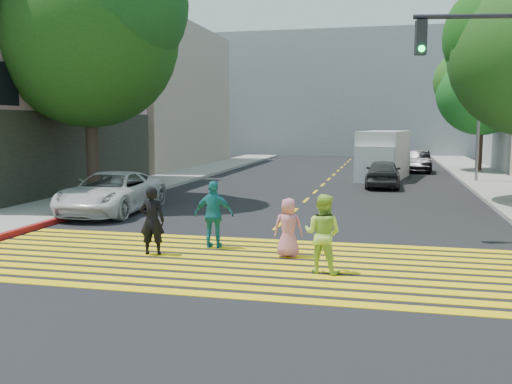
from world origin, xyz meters
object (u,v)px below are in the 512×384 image
(pedestrian_woman, at_px, (323,234))
(pedestrian_extra, at_px, (214,215))
(tree_right_far, at_px, (483,85))
(pedestrian_man, at_px, (152,221))
(pedestrian_child, at_px, (288,228))
(tree_left, at_px, (90,26))
(dark_car_parked, at_px, (417,161))
(dark_car_near, at_px, (383,173))
(white_van, at_px, (383,156))
(white_sedan, at_px, (111,193))
(silver_car, at_px, (390,157))

(pedestrian_woman, relative_size, pedestrian_extra, 0.98)
(tree_right_far, relative_size, pedestrian_man, 4.93)
(pedestrian_child, bearing_deg, tree_left, -44.82)
(tree_right_far, distance_m, dark_car_parked, 6.13)
(pedestrian_extra, distance_m, dark_car_near, 15.49)
(tree_right_far, height_order, white_van, tree_right_far)
(pedestrian_child, xyz_separation_m, white_van, (1.92, 19.80, 0.58))
(tree_left, xyz_separation_m, pedestrian_woman, (10.07, -8.87, -6.01))
(tree_left, height_order, pedestrian_extra, tree_left)
(dark_car_near, bearing_deg, tree_right_far, -120.90)
(pedestrian_woman, xyz_separation_m, pedestrian_extra, (-2.92, 1.78, 0.02))
(dark_car_near, bearing_deg, tree_left, 35.50)
(tree_left, relative_size, white_sedan, 1.96)
(tree_left, relative_size, dark_car_parked, 2.44)
(tree_left, bearing_deg, pedestrian_man, -53.90)
(tree_left, xyz_separation_m, white_van, (11.05, 12.17, -5.57))
(pedestrian_child, relative_size, white_van, 0.23)
(tree_left, height_order, dark_car_parked, tree_left)
(pedestrian_child, relative_size, dark_car_parked, 0.34)
(pedestrian_woman, relative_size, silver_car, 0.35)
(pedestrian_man, height_order, silver_car, pedestrian_man)
(tree_right_far, relative_size, white_van, 1.36)
(silver_car, relative_size, white_van, 0.80)
(dark_car_parked, bearing_deg, white_van, -114.00)
(white_sedan, bearing_deg, white_van, 56.36)
(tree_right_far, height_order, pedestrian_extra, tree_right_far)
(tree_right_far, xyz_separation_m, silver_car, (-5.56, 4.39, -4.79))
(white_sedan, relative_size, dark_car_near, 1.27)
(pedestrian_man, relative_size, dark_car_parked, 0.39)
(pedestrian_child, relative_size, silver_car, 0.29)
(silver_car, bearing_deg, pedestrian_woman, 85.94)
(dark_car_near, distance_m, dark_car_parked, 9.78)
(pedestrian_extra, bearing_deg, silver_car, -102.08)
(tree_left, relative_size, silver_car, 2.14)
(tree_left, distance_m, tree_right_far, 24.52)
(white_sedan, distance_m, silver_car, 26.29)
(tree_left, height_order, white_sedan, tree_left)
(dark_car_parked, bearing_deg, tree_left, -129.08)
(tree_right_far, relative_size, white_sedan, 1.57)
(tree_left, distance_m, white_sedan, 6.91)
(pedestrian_man, relative_size, silver_car, 0.35)
(tree_left, height_order, pedestrian_woman, tree_left)
(white_sedan, height_order, dark_car_near, white_sedan)
(dark_car_near, bearing_deg, pedestrian_woman, 86.59)
(pedestrian_man, bearing_deg, dark_car_parked, -113.79)
(pedestrian_woman, relative_size, white_sedan, 0.32)
(pedestrian_man, bearing_deg, white_van, -112.11)
(dark_car_near, distance_m, white_van, 4.33)
(pedestrian_woman, bearing_deg, pedestrian_man, 3.25)
(tree_left, bearing_deg, pedestrian_woman, -41.38)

